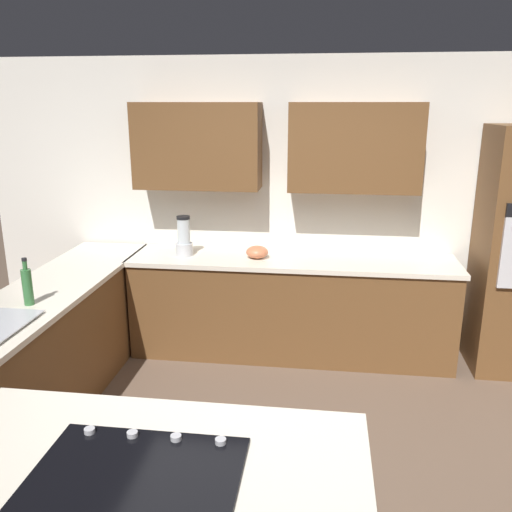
{
  "coord_description": "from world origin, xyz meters",
  "views": [
    {
      "loc": [
        -0.17,
        2.76,
        2.2
      ],
      "look_at": [
        0.37,
        -1.39,
        1.0
      ],
      "focal_mm": 37.64,
      "sensor_mm": 36.0,
      "label": 1
    }
  ],
  "objects": [
    {
      "name": "countertop_back",
      "position": [
        0.1,
        -1.72,
        0.88
      ],
      "size": [
        2.84,
        0.64,
        0.04
      ],
      "primitive_type": "cube",
      "color": "silver",
      "rests_on": "lower_cabinets_back"
    },
    {
      "name": "cooktop",
      "position": [
        0.47,
        1.2,
        0.91
      ],
      "size": [
        0.76,
        0.56,
        0.03
      ],
      "color": "black",
      "rests_on": "island_top"
    },
    {
      "name": "wall_back",
      "position": [
        0.07,
        -2.04,
        1.44
      ],
      "size": [
        6.0,
        0.44,
        2.6
      ],
      "color": "white",
      "rests_on": "ground"
    },
    {
      "name": "blender",
      "position": [
        1.05,
        -1.69,
        1.05
      ],
      "size": [
        0.15,
        0.15,
        0.35
      ],
      "color": "silver",
      "rests_on": "countertop_back"
    },
    {
      "name": "dish_soap_bottle",
      "position": [
        1.77,
        -0.38,
        1.03
      ],
      "size": [
        0.07,
        0.07,
        0.32
      ],
      "color": "#336B38",
      "rests_on": "countertop_side"
    },
    {
      "name": "ground_plane",
      "position": [
        0.0,
        0.0,
        0.0
      ],
      "size": [
        14.0,
        14.0,
        0.0
      ],
      "primitive_type": "plane",
      "color": "brown"
    },
    {
      "name": "lower_cabinets_back",
      "position": [
        0.1,
        -1.72,
        0.43
      ],
      "size": [
        2.8,
        0.6,
        0.86
      ],
      "primitive_type": "cube",
      "color": "brown",
      "rests_on": "ground"
    },
    {
      "name": "mixing_bowl",
      "position": [
        0.4,
        -1.69,
        0.95
      ],
      "size": [
        0.19,
        0.19,
        0.11
      ],
      "primitive_type": "ellipsoid",
      "color": "#CC724C",
      "rests_on": "countertop_back"
    },
    {
      "name": "lower_cabinets_side",
      "position": [
        1.82,
        -0.55,
        0.43
      ],
      "size": [
        0.6,
        2.9,
        0.86
      ],
      "primitive_type": "cube",
      "color": "brown",
      "rests_on": "ground"
    },
    {
      "name": "countertop_side",
      "position": [
        1.82,
        -0.55,
        0.88
      ],
      "size": [
        0.64,
        2.94,
        0.04
      ],
      "primitive_type": "cube",
      "color": "silver",
      "rests_on": "lower_cabinets_side"
    },
    {
      "name": "island_top",
      "position": [
        0.47,
        1.2,
        0.88
      ],
      "size": [
        1.7,
        1.08,
        0.04
      ],
      "primitive_type": "cube",
      "color": "silver",
      "rests_on": "island_base"
    }
  ]
}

